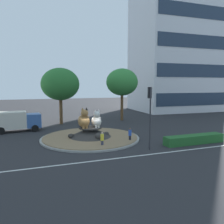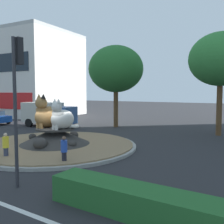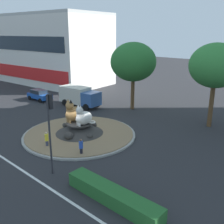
{
  "view_description": "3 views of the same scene",
  "coord_description": "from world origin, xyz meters",
  "px_view_note": "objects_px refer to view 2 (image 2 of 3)",
  "views": [
    {
      "loc": [
        -6.21,
        -24.53,
        6.12
      ],
      "look_at": [
        3.22,
        1.54,
        2.79
      ],
      "focal_mm": 35.79,
      "sensor_mm": 36.0,
      "label": 1
    },
    {
      "loc": [
        12.85,
        -12.75,
        3.82
      ],
      "look_at": [
        3.1,
        2.48,
        2.42
      ],
      "focal_mm": 41.39,
      "sensor_mm": 36.0,
      "label": 2
    },
    {
      "loc": [
        18.93,
        -16.03,
        9.97
      ],
      "look_at": [
        1.95,
        2.72,
        2.23
      ],
      "focal_mm": 41.97,
      "sensor_mm": 36.0,
      "label": 3
    }
  ],
  "objects_px": {
    "shophouse_block": "(3,76)",
    "delivery_box_truck": "(48,113)",
    "cat_statue_tabby": "(47,115)",
    "pedestrian_blue_shirt": "(64,150)",
    "traffic_light_mast": "(17,85)",
    "broadleaf_tree_behind_island": "(116,69)",
    "cat_statue_white": "(62,118)",
    "pedestrian_yellow_shirt": "(6,146)",
    "second_tree_near_tower": "(221,59)"
  },
  "relations": [
    {
      "from": "second_tree_near_tower",
      "to": "pedestrian_blue_shirt",
      "type": "height_order",
      "value": "second_tree_near_tower"
    },
    {
      "from": "broadleaf_tree_behind_island",
      "to": "pedestrian_yellow_shirt",
      "type": "height_order",
      "value": "broadleaf_tree_behind_island"
    },
    {
      "from": "cat_statue_white",
      "to": "second_tree_near_tower",
      "type": "xyz_separation_m",
      "value": [
        7.87,
        11.44,
        4.54
      ]
    },
    {
      "from": "shophouse_block",
      "to": "delivery_box_truck",
      "type": "bearing_deg",
      "value": -27.33
    },
    {
      "from": "cat_statue_tabby",
      "to": "pedestrian_blue_shirt",
      "type": "distance_m",
      "value": 5.44
    },
    {
      "from": "traffic_light_mast",
      "to": "broadleaf_tree_behind_island",
      "type": "height_order",
      "value": "broadleaf_tree_behind_island"
    },
    {
      "from": "cat_statue_tabby",
      "to": "traffic_light_mast",
      "type": "bearing_deg",
      "value": 40.87
    },
    {
      "from": "shophouse_block",
      "to": "broadleaf_tree_behind_island",
      "type": "bearing_deg",
      "value": -14.49
    },
    {
      "from": "shophouse_block",
      "to": "second_tree_near_tower",
      "type": "relative_size",
      "value": 3.16
    },
    {
      "from": "broadleaf_tree_behind_island",
      "to": "delivery_box_truck",
      "type": "distance_m",
      "value": 8.89
    },
    {
      "from": "second_tree_near_tower",
      "to": "delivery_box_truck",
      "type": "height_order",
      "value": "second_tree_near_tower"
    },
    {
      "from": "delivery_box_truck",
      "to": "second_tree_near_tower",
      "type": "bearing_deg",
      "value": 9.04
    },
    {
      "from": "cat_statue_white",
      "to": "second_tree_near_tower",
      "type": "relative_size",
      "value": 0.23
    },
    {
      "from": "second_tree_near_tower",
      "to": "shophouse_block",
      "type": "bearing_deg",
      "value": 173.24
    },
    {
      "from": "cat_statue_white",
      "to": "delivery_box_truck",
      "type": "bearing_deg",
      "value": -122.58
    },
    {
      "from": "broadleaf_tree_behind_island",
      "to": "traffic_light_mast",
      "type": "bearing_deg",
      "value": -70.51
    },
    {
      "from": "cat_statue_white",
      "to": "traffic_light_mast",
      "type": "bearing_deg",
      "value": 36.13
    },
    {
      "from": "delivery_box_truck",
      "to": "traffic_light_mast",
      "type": "bearing_deg",
      "value": -51.56
    },
    {
      "from": "cat_statue_white",
      "to": "pedestrian_yellow_shirt",
      "type": "bearing_deg",
      "value": -1.52
    },
    {
      "from": "broadleaf_tree_behind_island",
      "to": "delivery_box_truck",
      "type": "bearing_deg",
      "value": -149.29
    },
    {
      "from": "second_tree_near_tower",
      "to": "delivery_box_truck",
      "type": "xyz_separation_m",
      "value": [
        -16.93,
        -4.1,
        -5.16
      ]
    },
    {
      "from": "traffic_light_mast",
      "to": "broadleaf_tree_behind_island",
      "type": "relative_size",
      "value": 0.68
    },
    {
      "from": "pedestrian_blue_shirt",
      "to": "delivery_box_truck",
      "type": "bearing_deg",
      "value": -120.18
    },
    {
      "from": "cat_statue_white",
      "to": "shophouse_block",
      "type": "distance_m",
      "value": 33.6
    },
    {
      "from": "traffic_light_mast",
      "to": "delivery_box_truck",
      "type": "distance_m",
      "value": 18.55
    },
    {
      "from": "cat_statue_tabby",
      "to": "broadleaf_tree_behind_island",
      "type": "relative_size",
      "value": 0.27
    },
    {
      "from": "pedestrian_yellow_shirt",
      "to": "delivery_box_truck",
      "type": "height_order",
      "value": "delivery_box_truck"
    },
    {
      "from": "cat_statue_tabby",
      "to": "second_tree_near_tower",
      "type": "bearing_deg",
      "value": 142.73
    },
    {
      "from": "pedestrian_yellow_shirt",
      "to": "shophouse_block",
      "type": "bearing_deg",
      "value": -169.55
    },
    {
      "from": "second_tree_near_tower",
      "to": "delivery_box_truck",
      "type": "distance_m",
      "value": 18.17
    },
    {
      "from": "traffic_light_mast",
      "to": "delivery_box_truck",
      "type": "xyz_separation_m",
      "value": [
        -12.53,
        13.42,
        -2.63
      ]
    },
    {
      "from": "cat_statue_white",
      "to": "traffic_light_mast",
      "type": "height_order",
      "value": "traffic_light_mast"
    },
    {
      "from": "cat_statue_tabby",
      "to": "delivery_box_truck",
      "type": "xyz_separation_m",
      "value": [
        -7.6,
        7.31,
        -0.74
      ]
    },
    {
      "from": "traffic_light_mast",
      "to": "second_tree_near_tower",
      "type": "bearing_deg",
      "value": -7.74
    },
    {
      "from": "broadleaf_tree_behind_island",
      "to": "pedestrian_blue_shirt",
      "type": "distance_m",
      "value": 16.06
    },
    {
      "from": "shophouse_block",
      "to": "pedestrian_yellow_shirt",
      "type": "distance_m",
      "value": 35.35
    },
    {
      "from": "second_tree_near_tower",
      "to": "cat_statue_tabby",
      "type": "bearing_deg",
      "value": -129.28
    },
    {
      "from": "cat_statue_tabby",
      "to": "shophouse_block",
      "type": "bearing_deg",
      "value": -117.6
    },
    {
      "from": "pedestrian_blue_shirt",
      "to": "pedestrian_yellow_shirt",
      "type": "xyz_separation_m",
      "value": [
        -3.45,
        -1.0,
        0.0
      ]
    },
    {
      "from": "second_tree_near_tower",
      "to": "broadleaf_tree_behind_island",
      "type": "bearing_deg",
      "value": -178.45
    },
    {
      "from": "traffic_light_mast",
      "to": "pedestrian_blue_shirt",
      "type": "xyz_separation_m",
      "value": [
        -0.56,
        3.19,
        -3.29
      ]
    },
    {
      "from": "traffic_light_mast",
      "to": "shophouse_block",
      "type": "distance_m",
      "value": 39.49
    },
    {
      "from": "cat_statue_white",
      "to": "shophouse_block",
      "type": "relative_size",
      "value": 0.07
    },
    {
      "from": "cat_statue_white",
      "to": "pedestrian_blue_shirt",
      "type": "distance_m",
      "value": 4.3
    },
    {
      "from": "traffic_light_mast",
      "to": "broadleaf_tree_behind_island",
      "type": "bearing_deg",
      "value": 25.85
    },
    {
      "from": "delivery_box_truck",
      "to": "pedestrian_yellow_shirt",
      "type": "bearing_deg",
      "value": -57.41
    },
    {
      "from": "broadleaf_tree_behind_island",
      "to": "pedestrian_blue_shirt",
      "type": "bearing_deg",
      "value": -68.46
    },
    {
      "from": "traffic_light_mast",
      "to": "pedestrian_yellow_shirt",
      "type": "relative_size",
      "value": 3.85
    },
    {
      "from": "broadleaf_tree_behind_island",
      "to": "second_tree_near_tower",
      "type": "relative_size",
      "value": 0.98
    },
    {
      "from": "shophouse_block",
      "to": "pedestrian_yellow_shirt",
      "type": "height_order",
      "value": "shophouse_block"
    }
  ]
}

